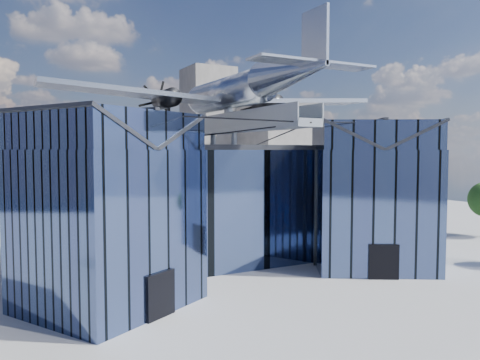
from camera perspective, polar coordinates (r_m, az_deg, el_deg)
name	(u,v)px	position (r m, az deg, el deg)	size (l,w,h in m)	color
ground_plane	(253,279)	(35.13, 1.55, -11.99)	(120.00, 120.00, 0.00)	gray
museum	(219,197)	(39.21, -2.59, -2.11)	(32.88, 24.50, 17.60)	#3D4F7D
bg_towers	(115,147)	(82.02, -15.01, 3.88)	(77.00, 24.50, 26.00)	slate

